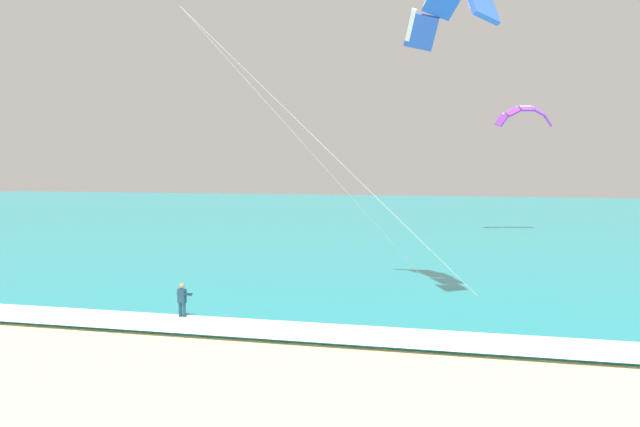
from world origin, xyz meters
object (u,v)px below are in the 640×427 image
at_px(surfboard, 182,322).
at_px(kite_primary, 453,2).
at_px(kite_distant, 526,114).
at_px(kitesurfer, 182,300).

bearing_deg(surfboard, kite_primary, 29.01).
height_order(kite_primary, kite_distant, kite_primary).
distance_m(surfboard, kitesurfer, 0.91).
relative_size(surfboard, kite_distant, 0.28).
bearing_deg(kite_primary, kitesurfer, -151.05).
height_order(surfboard, kite_primary, kite_primary).
bearing_deg(kite_distant, surfboard, -109.27).
distance_m(kitesurfer, kite_distant, 45.21).
bearing_deg(kitesurfer, kite_distant, 70.73).
distance_m(surfboard, kite_distant, 45.44).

